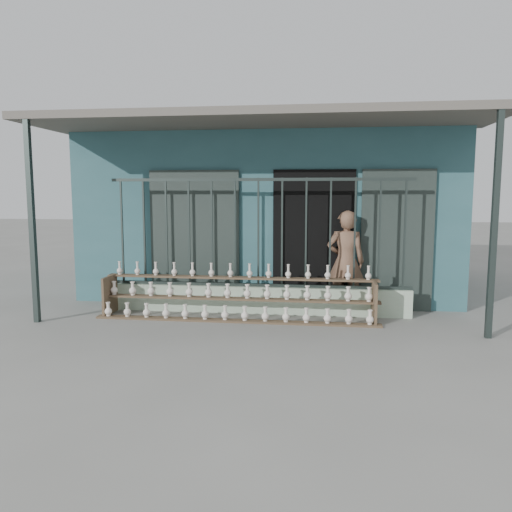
# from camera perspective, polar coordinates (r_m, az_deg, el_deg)

# --- Properties ---
(ground) EXTENTS (60.00, 60.00, 0.00)m
(ground) POSITION_cam_1_polar(r_m,az_deg,el_deg) (7.20, -1.04, -8.91)
(ground) COLOR slate
(workshop_building) EXTENTS (7.40, 6.60, 3.21)m
(workshop_building) POSITION_cam_1_polar(r_m,az_deg,el_deg) (11.13, 2.18, 5.23)
(workshop_building) COLOR #2C565D
(workshop_building) RESTS_ON ground
(parapet_wall) EXTENTS (5.00, 0.20, 0.45)m
(parapet_wall) POSITION_cam_1_polar(r_m,az_deg,el_deg) (8.40, 0.27, -5.00)
(parapet_wall) COLOR #AFC8AB
(parapet_wall) RESTS_ON ground
(security_fence) EXTENTS (5.00, 0.04, 1.80)m
(security_fence) POSITION_cam_1_polar(r_m,az_deg,el_deg) (8.24, 0.27, 2.67)
(security_fence) COLOR #283330
(security_fence) RESTS_ON parapet_wall
(shelf_rack) EXTENTS (4.50, 0.68, 0.85)m
(shelf_rack) POSITION_cam_1_polar(r_m,az_deg,el_deg) (8.01, -2.15, -4.59)
(shelf_rack) COLOR brown
(shelf_rack) RESTS_ON ground
(elderly_woman) EXTENTS (0.64, 0.43, 1.72)m
(elderly_woman) POSITION_cam_1_polar(r_m,az_deg,el_deg) (8.51, 10.21, -0.63)
(elderly_woman) COLOR brown
(elderly_woman) RESTS_ON ground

